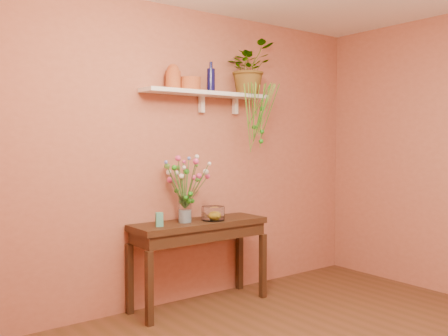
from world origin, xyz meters
The scene contains 13 objects.
room centered at (0.00, 0.00, 1.35)m, with size 4.04×4.04×2.70m.
sideboard centered at (-0.11, 1.78, 0.66)m, with size 1.27×0.41×0.77m.
wall_shelf centered at (0.06, 1.87, 1.92)m, with size 1.30×0.24×0.19m.
terracotta_jug centered at (-0.31, 1.88, 2.04)m, with size 0.14×0.14×0.22m.
terracotta_pot centered at (-0.15, 1.85, 1.99)m, with size 0.19×0.19×0.11m, color #AC5C2D.
blue_bottle centered at (0.07, 1.84, 2.05)m, with size 0.09×0.09×0.27m.
spider_plant centered at (0.53, 1.85, 2.19)m, with size 0.46×0.40×0.51m, color #217716.
plant_fronds centered at (0.53, 1.69, 1.71)m, with size 0.36×0.32×0.64m.
glass_vase centered at (-0.26, 1.78, 0.87)m, with size 0.11×0.11×0.24m.
bouquet centered at (-0.24, 1.78, 1.17)m, with size 0.38×0.49×0.47m.
glass_bowl centered at (0.01, 1.73, 0.83)m, with size 0.21×0.21×0.13m.
lemon centered at (0.02, 1.73, 0.81)m, with size 0.08×0.08×0.08m, color yellow.
carton centered at (-0.55, 1.73, 0.83)m, with size 0.06×0.04×0.12m, color teal.
Camera 1 is at (-2.57, -1.86, 1.47)m, focal length 39.53 mm.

